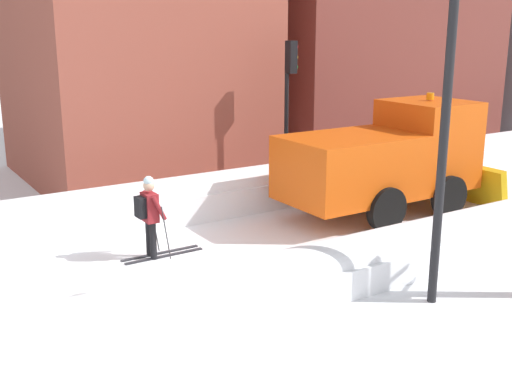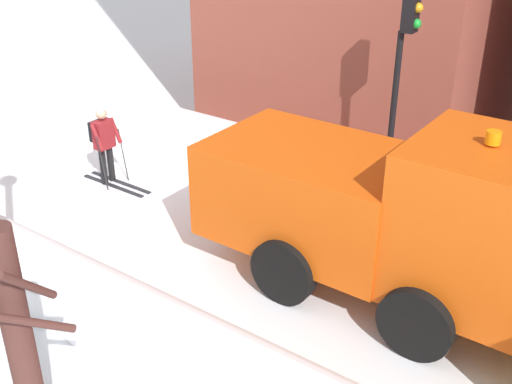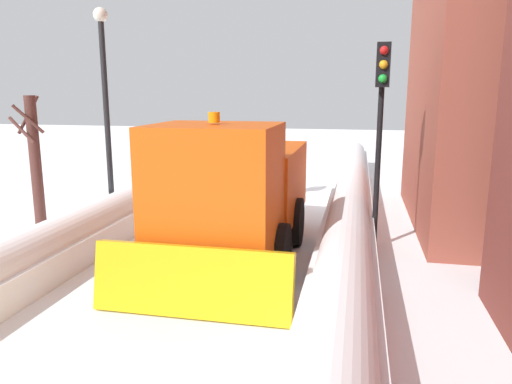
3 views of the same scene
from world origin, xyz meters
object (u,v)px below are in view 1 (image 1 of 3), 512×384
at_px(traffic_light_pole, 290,89).
at_px(street_lamp, 446,105).
at_px(plow_truck, 389,159).
at_px(skier, 150,213).

distance_m(traffic_light_pole, street_lamp, 7.79).
bearing_deg(plow_truck, traffic_light_pole, -157.90).
relative_size(plow_truck, street_lamp, 1.05).
xyz_separation_m(plow_truck, traffic_light_pole, (-2.89, -1.17, 1.64)).
bearing_deg(traffic_light_pole, plow_truck, 22.10).
distance_m(plow_truck, street_lamp, 6.02).
bearing_deg(street_lamp, plow_truck, 144.58).
height_order(skier, street_lamp, street_lamp).
relative_size(plow_truck, skier, 3.31).
bearing_deg(skier, plow_truck, 88.12).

